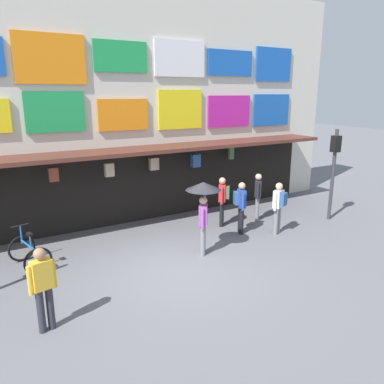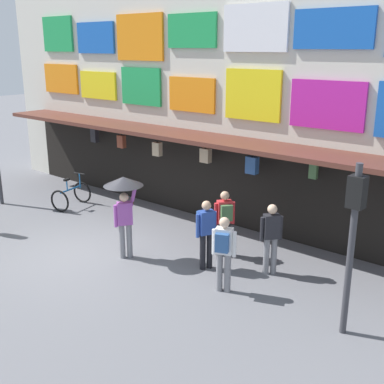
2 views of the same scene
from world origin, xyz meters
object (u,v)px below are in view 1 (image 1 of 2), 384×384
object	(u,v)px
pedestrian_in_white	(223,198)
pedestrian_in_blue	(258,194)
traffic_light_far	(334,160)
bicycle_parked	(29,253)
pedestrian_in_green	(241,204)
pedestrian_in_red	(43,285)
pedestrian_with_umbrella	(203,198)
pedestrian_in_purple	(279,204)

from	to	relation	value
pedestrian_in_white	pedestrian_in_blue	world-z (taller)	same
pedestrian_in_white	traffic_light_far	bearing A→B (deg)	-20.14
bicycle_parked	pedestrian_in_blue	world-z (taller)	pedestrian_in_blue
pedestrian_in_blue	traffic_light_far	bearing A→B (deg)	-27.95
pedestrian_in_green	pedestrian_in_red	size ratio (longest dim) A/B	1.00
bicycle_parked	pedestrian_in_red	distance (m)	3.06
bicycle_parked	pedestrian_with_umbrella	bearing A→B (deg)	-20.02
bicycle_parked	pedestrian_in_red	bearing A→B (deg)	-92.37
pedestrian_in_blue	pedestrian_in_green	world-z (taller)	same
pedestrian_with_umbrella	traffic_light_far	bearing A→B (deg)	3.00
pedestrian_in_blue	pedestrian_in_green	xyz separation A→B (m)	(-1.32, -0.73, 0.04)
bicycle_parked	pedestrian_with_umbrella	world-z (taller)	pedestrian_with_umbrella
pedestrian_in_white	pedestrian_in_blue	distance (m)	1.40
bicycle_parked	pedestrian_in_red	size ratio (longest dim) A/B	0.77
pedestrian_in_blue	pedestrian_in_purple	bearing A→B (deg)	-102.87
bicycle_parked	pedestrian_in_green	distance (m)	6.25
pedestrian_in_blue	pedestrian_in_purple	distance (m)	1.43
traffic_light_far	pedestrian_in_red	bearing A→B (deg)	-170.10
pedestrian_in_blue	pedestrian_in_red	bearing A→B (deg)	-158.81
traffic_light_far	bicycle_parked	distance (m)	10.03
pedestrian_in_purple	pedestrian_in_red	bearing A→B (deg)	-167.92
traffic_light_far	pedestrian_with_umbrella	distance (m)	5.54
traffic_light_far	bicycle_parked	world-z (taller)	traffic_light_far
pedestrian_in_purple	pedestrian_in_white	bearing A→B (deg)	125.31
pedestrian_with_umbrella	pedestrian_in_white	world-z (taller)	pedestrian_with_umbrella
pedestrian_with_umbrella	pedestrian_in_blue	world-z (taller)	pedestrian_with_umbrella
pedestrian_with_umbrella	pedestrian_in_purple	bearing A→B (deg)	2.37
pedestrian_with_umbrella	pedestrian_in_red	world-z (taller)	pedestrian_with_umbrella
traffic_light_far	bicycle_parked	xyz separation A→B (m)	(-9.80, 1.27, -1.75)
bicycle_parked	pedestrian_in_blue	bearing A→B (deg)	-0.38
pedestrian_with_umbrella	pedestrian_in_white	xyz separation A→B (m)	(1.81, 1.65, -0.66)
pedestrian_with_umbrella	pedestrian_in_red	size ratio (longest dim) A/B	1.24
bicycle_parked	pedestrian_in_white	bearing A→B (deg)	0.80
pedestrian_in_white	pedestrian_in_green	distance (m)	0.86
traffic_light_far	pedestrian_in_red	distance (m)	10.14
pedestrian_in_red	pedestrian_in_green	bearing A→B (deg)	19.47
pedestrian_with_umbrella	pedestrian_in_blue	bearing A→B (deg)	25.17
bicycle_parked	pedestrian_in_purple	bearing A→B (deg)	-11.35
pedestrian_in_blue	pedestrian_in_green	bearing A→B (deg)	-151.14
traffic_light_far	pedestrian_in_blue	bearing A→B (deg)	152.05
pedestrian_in_blue	pedestrian_in_white	bearing A→B (deg)	174.48
pedestrian_in_green	pedestrian_in_red	bearing A→B (deg)	-160.53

